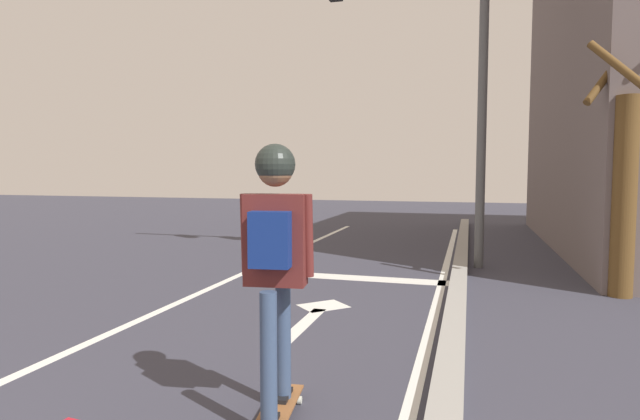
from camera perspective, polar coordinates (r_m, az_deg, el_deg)
The scene contains 10 objects.
lane_line_center at distance 6.86m, azimuth -16.48°, elevation -10.26°, with size 0.12×20.00×0.01m, color white.
lane_line_curbside at distance 5.85m, azimuth 12.06°, elevation -12.75°, with size 0.12×20.00×0.01m, color white.
stop_bar at distance 8.40m, azimuth 2.64°, elevation -7.41°, with size 3.39×0.40×0.01m, color white.
lane_arrow_stem at distance 5.88m, azimuth -1.94°, elevation -12.56°, with size 0.16×1.40×0.01m, color white.
lane_arrow_head at distance 6.66m, azimuth 0.38°, elevation -10.53°, with size 0.56×0.44×0.01m, color white.
curb_strip at distance 5.82m, azimuth 14.58°, elevation -12.19°, with size 0.24×24.00×0.14m, color #999792.
skateboard at distance 3.78m, azimuth -4.80°, elevation -21.33°, with size 0.31×0.89×0.09m.
skater at distance 3.43m, azimuth -4.98°, elevation -3.38°, with size 0.49×0.65×1.80m.
traffic_signal_mast at distance 9.83m, azimuth 11.61°, elevation 18.30°, with size 4.05×0.34×5.79m.
roadside_tree at distance 8.07m, azimuth 30.57°, elevation 2.96°, with size 1.18×1.21×3.60m.
Camera 1 is at (3.17, 0.42, 1.71)m, focal length 29.00 mm.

